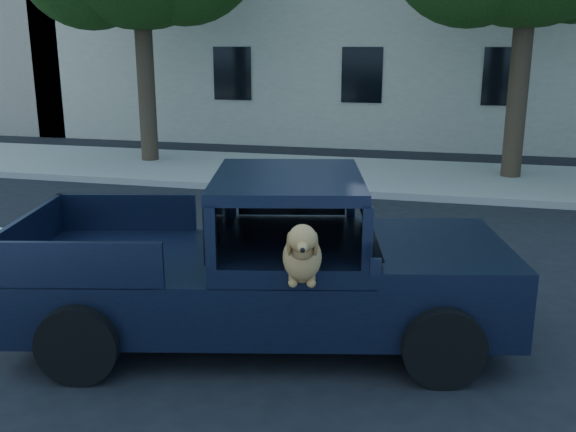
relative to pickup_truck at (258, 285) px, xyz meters
name	(u,v)px	position (x,y,z in m)	size (l,w,h in m)	color
ground	(100,339)	(-1.66, -0.45, -0.61)	(120.00, 120.00, 0.00)	black
far_sidewalk	(295,172)	(-1.66, 8.75, -0.53)	(60.00, 4.00, 0.15)	gray
lane_stripes	(335,255)	(0.34, 2.95, -0.60)	(21.60, 0.14, 0.01)	silver
pickup_truck	(258,285)	(0.00, 0.00, 0.00)	(5.34, 3.10, 1.80)	black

